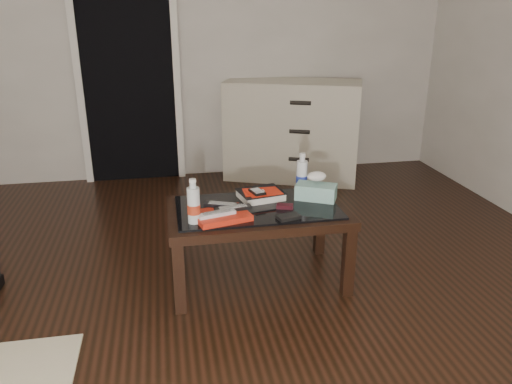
{
  "coord_description": "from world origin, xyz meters",
  "views": [
    {
      "loc": [
        -0.13,
        -2.13,
        1.51
      ],
      "look_at": [
        0.36,
        0.42,
        0.55
      ],
      "focal_mm": 35.0,
      "sensor_mm": 36.0,
      "label": 1
    }
  ],
  "objects_px": {
    "water_bottle_right": "(302,172)",
    "water_bottle_left": "(193,201)",
    "dresser": "(292,130)",
    "tissue_box": "(316,192)",
    "textbook": "(261,195)",
    "coffee_table": "(257,217)"
  },
  "relations": [
    {
      "from": "water_bottle_right",
      "to": "water_bottle_left",
      "type": "bearing_deg",
      "value": -152.49
    },
    {
      "from": "dresser",
      "to": "tissue_box",
      "type": "xyz_separation_m",
      "value": [
        -0.31,
        -1.75,
        0.06
      ]
    },
    {
      "from": "water_bottle_left",
      "to": "water_bottle_right",
      "type": "height_order",
      "value": "same"
    },
    {
      "from": "textbook",
      "to": "water_bottle_right",
      "type": "relative_size",
      "value": 1.05
    },
    {
      "from": "coffee_table",
      "to": "textbook",
      "type": "relative_size",
      "value": 4.0
    },
    {
      "from": "dresser",
      "to": "textbook",
      "type": "xyz_separation_m",
      "value": [
        -0.63,
        -1.68,
        0.03
      ]
    },
    {
      "from": "tissue_box",
      "to": "dresser",
      "type": "bearing_deg",
      "value": 107.45
    },
    {
      "from": "dresser",
      "to": "water_bottle_left",
      "type": "bearing_deg",
      "value": -95.95
    },
    {
      "from": "tissue_box",
      "to": "water_bottle_left",
      "type": "bearing_deg",
      "value": -136.49
    },
    {
      "from": "coffee_table",
      "to": "water_bottle_left",
      "type": "relative_size",
      "value": 4.2
    },
    {
      "from": "water_bottle_right",
      "to": "textbook",
      "type": "bearing_deg",
      "value": -164.34
    },
    {
      "from": "coffee_table",
      "to": "water_bottle_right",
      "type": "distance_m",
      "value": 0.41
    },
    {
      "from": "coffee_table",
      "to": "water_bottle_left",
      "type": "distance_m",
      "value": 0.43
    },
    {
      "from": "dresser",
      "to": "tissue_box",
      "type": "bearing_deg",
      "value": -78.28
    },
    {
      "from": "water_bottle_left",
      "to": "tissue_box",
      "type": "relative_size",
      "value": 1.03
    },
    {
      "from": "dresser",
      "to": "water_bottle_right",
      "type": "distance_m",
      "value": 1.65
    },
    {
      "from": "coffee_table",
      "to": "textbook",
      "type": "xyz_separation_m",
      "value": [
        0.04,
        0.12,
        0.09
      ]
    },
    {
      "from": "dresser",
      "to": "water_bottle_right",
      "type": "relative_size",
      "value": 5.46
    },
    {
      "from": "dresser",
      "to": "tissue_box",
      "type": "height_order",
      "value": "dresser"
    },
    {
      "from": "water_bottle_left",
      "to": "water_bottle_right",
      "type": "bearing_deg",
      "value": 27.51
    },
    {
      "from": "coffee_table",
      "to": "dresser",
      "type": "distance_m",
      "value": 1.93
    },
    {
      "from": "textbook",
      "to": "tissue_box",
      "type": "xyz_separation_m",
      "value": [
        0.31,
        -0.07,
        0.02
      ]
    }
  ]
}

